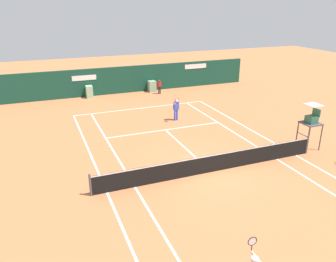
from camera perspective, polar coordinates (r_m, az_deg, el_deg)
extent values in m
plane|color=#C67042|center=(17.19, 7.37, -6.87)|extent=(80.00, 80.00, 0.00)
cube|color=white|center=(27.21, -4.53, 3.88)|extent=(10.60, 0.10, 0.01)
cube|color=white|center=(15.58, -10.27, -10.19)|extent=(0.10, 23.40, 0.01)
cube|color=white|center=(15.82, -5.61, -9.40)|extent=(0.10, 23.40, 0.01)
cube|color=white|center=(19.29, 17.88, -4.52)|extent=(0.10, 23.40, 0.01)
cube|color=white|center=(20.10, 20.77, -3.85)|extent=(0.10, 23.40, 0.01)
cube|color=white|center=(22.47, -0.46, 0.20)|extent=(8.00, 0.10, 0.01)
cube|color=white|center=(19.75, 2.92, -2.86)|extent=(0.10, 6.40, 0.01)
cube|color=white|center=(27.08, -4.43, 3.80)|extent=(0.10, 0.24, 0.01)
cylinder|color=#4C4C51|center=(15.22, -13.00, -8.89)|extent=(0.10, 0.10, 1.07)
cylinder|color=#4C4C51|center=(20.36, 22.43, -2.14)|extent=(0.10, 0.10, 1.07)
cube|color=black|center=(16.97, 7.45, -5.45)|extent=(12.00, 0.03, 0.95)
cube|color=white|center=(16.78, 7.52, -4.09)|extent=(12.00, 0.04, 0.06)
cube|color=#144233|center=(31.85, -7.50, 8.58)|extent=(25.00, 0.24, 2.46)
cube|color=white|center=(30.95, -13.99, 8.70)|extent=(2.11, 0.02, 0.44)
cube|color=white|center=(34.07, 4.69, 10.84)|extent=(2.33, 0.02, 0.44)
cube|color=#8CB793|center=(30.85, -13.16, 6.48)|extent=(0.57, 0.70, 1.07)
cube|color=#8CB793|center=(32.21, -2.73, 7.55)|extent=(0.66, 0.70, 1.01)
cylinder|color=#47474C|center=(20.39, 22.61, -1.43)|extent=(0.07, 0.07, 1.53)
cylinder|color=#47474C|center=(20.99, 20.95, -0.57)|extent=(0.07, 0.07, 1.53)
cylinder|color=#47474C|center=(21.01, 24.39, -1.06)|extent=(0.07, 0.07, 1.53)
cylinder|color=#47474C|center=(21.59, 22.73, -0.24)|extent=(0.07, 0.07, 1.53)
cylinder|color=#47474C|center=(20.80, 21.66, -1.78)|extent=(0.04, 0.81, 0.04)
cylinder|color=#47474C|center=(20.63, 21.83, -0.60)|extent=(0.04, 0.81, 0.04)
cube|color=#47474C|center=(20.73, 22.98, 1.22)|extent=(1.00, 1.00, 0.06)
cube|color=#2D664C|center=(20.66, 23.07, 1.82)|extent=(0.52, 0.56, 0.40)
cube|color=#2D664C|center=(20.75, 23.79, 2.88)|extent=(0.06, 0.56, 0.45)
cube|color=white|center=(20.42, 23.40, 4.07)|extent=(0.76, 0.80, 0.04)
cylinder|color=blue|center=(24.25, 1.53, 2.77)|extent=(0.13, 0.13, 0.80)
cylinder|color=blue|center=(24.16, 1.16, 2.71)|extent=(0.13, 0.13, 0.80)
cube|color=blue|center=(24.00, 1.35, 4.29)|extent=(0.38, 0.24, 0.56)
sphere|color=tan|center=(23.89, 1.36, 5.19)|extent=(0.22, 0.22, 0.22)
cylinder|color=blue|center=(24.12, 1.81, 4.27)|extent=(0.08, 0.08, 0.54)
cylinder|color=tan|center=(23.60, 1.22, 4.58)|extent=(0.15, 0.55, 0.08)
cylinder|color=black|center=(23.35, 1.56, 4.68)|extent=(0.03, 0.03, 0.22)
torus|color=#DB3838|center=(23.28, 1.57, 5.27)|extent=(0.30, 0.06, 0.30)
cylinder|color=silver|center=(23.28, 1.57, 5.27)|extent=(0.26, 0.04, 0.26)
sphere|color=beige|center=(10.07, 14.46, -20.51)|extent=(0.21, 0.21, 0.21)
cylinder|color=white|center=(10.01, 14.51, -20.17)|extent=(0.20, 0.20, 0.06)
cylinder|color=beige|center=(10.42, 14.67, -19.97)|extent=(0.12, 0.53, 0.08)
cylinder|color=black|center=(10.52, 13.95, -18.68)|extent=(0.03, 0.03, 0.22)
torus|color=black|center=(10.36, 14.08, -17.61)|extent=(0.30, 0.05, 0.30)
cylinder|color=silver|center=(10.36, 14.08, -17.61)|extent=(0.26, 0.02, 0.26)
cylinder|color=black|center=(31.46, -1.34, 6.92)|extent=(0.11, 0.11, 0.66)
cylinder|color=black|center=(31.38, -1.58, 6.88)|extent=(0.11, 0.11, 0.66)
cube|color=#AD1E1E|center=(31.29, -1.47, 7.90)|extent=(0.32, 0.21, 0.46)
sphere|color=brown|center=(31.22, -1.48, 8.47)|extent=(0.18, 0.18, 0.18)
cylinder|color=#AD1E1E|center=(31.39, -1.18, 7.88)|extent=(0.07, 0.07, 0.45)
cylinder|color=#AD1E1E|center=(31.21, -1.76, 7.80)|extent=(0.07, 0.07, 0.45)
sphere|color=#CCE033|center=(21.69, -4.99, -0.59)|extent=(0.07, 0.07, 0.07)
sphere|color=#CCE033|center=(19.57, -10.57, -3.35)|extent=(0.07, 0.07, 0.07)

